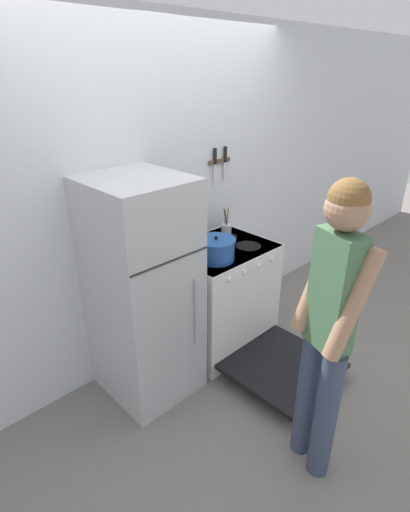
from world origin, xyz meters
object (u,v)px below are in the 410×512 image
object	(u,v)px
refrigerator	(143,292)
tea_kettle	(194,241)
dutch_oven_pot	(216,249)
stove_range	(223,298)
utensil_jar	(226,229)
person	(329,323)

from	to	relation	value
refrigerator	tea_kettle	world-z (taller)	refrigerator
refrigerator	tea_kettle	bearing A→B (deg)	12.24
refrigerator	dutch_oven_pot	world-z (taller)	refrigerator
dutch_oven_pot	refrigerator	bearing A→B (deg)	167.48
stove_range	dutch_oven_pot	bearing A→B (deg)	-154.06
stove_range	utensil_jar	distance (m)	0.58
utensil_jar	stove_range	bearing A→B (deg)	-139.79
tea_kettle	person	world-z (taller)	person
stove_range	utensil_jar	bearing A→B (deg)	40.21
stove_range	tea_kettle	distance (m)	0.57
dutch_oven_pot	person	size ratio (longest dim) A/B	0.19
dutch_oven_pot	utensil_jar	distance (m)	0.47
refrigerator	person	bearing A→B (deg)	-75.61
refrigerator	stove_range	xyz separation A→B (m)	(0.76, -0.04, -0.35)
stove_range	tea_kettle	bearing A→B (deg)	135.64
dutch_oven_pot	utensil_jar	world-z (taller)	utensil_jar
stove_range	dutch_oven_pot	world-z (taller)	dutch_oven_pot
refrigerator	dutch_oven_pot	xyz separation A→B (m)	(0.58, -0.13, 0.18)
refrigerator	utensil_jar	world-z (taller)	refrigerator
stove_range	person	bearing A→B (deg)	-111.07
dutch_oven_pot	tea_kettle	world-z (taller)	tea_kettle
stove_range	utensil_jar	xyz separation A→B (m)	(0.20, 0.17, 0.51)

